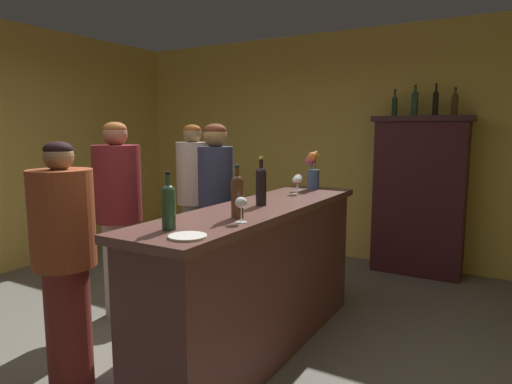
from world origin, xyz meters
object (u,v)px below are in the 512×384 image
(wine_bottle_malbec, at_px, (168,205))
(patron_redhead, at_px, (193,196))
(wine_glass_rear, at_px, (298,179))
(cheese_plate, at_px, (188,236))
(display_bottle_midright, at_px, (455,103))
(patron_in_grey, at_px, (118,213))
(wine_bottle_pinot, at_px, (237,194))
(patron_near_entrance, at_px, (65,257))
(display_bottle_midleft, at_px, (415,102))
(display_cabinet, at_px, (419,193))
(wine_glass_front, at_px, (241,204))
(bar_counter, at_px, (259,279))
(wine_bottle_merlot, at_px, (261,184))
(display_bottle_center, at_px, (436,102))
(wine_glass_mid, at_px, (297,181))
(display_bottle_left, at_px, (395,105))
(flower_arrangement, at_px, (313,170))
(patron_in_navy, at_px, (216,206))

(wine_bottle_malbec, height_order, patron_redhead, patron_redhead)
(wine_glass_rear, distance_m, cheese_plate, 1.82)
(display_bottle_midright, xyz_separation_m, patron_in_grey, (-2.28, -2.50, -0.97))
(wine_bottle_pinot, distance_m, display_bottle_midright, 3.06)
(patron_near_entrance, bearing_deg, wine_bottle_pinot, -7.56)
(cheese_plate, bearing_deg, display_bottle_midright, 77.02)
(cheese_plate, distance_m, display_bottle_midleft, 3.54)
(display_bottle_midleft, bearing_deg, wine_glass_rear, -111.13)
(display_cabinet, height_order, patron_near_entrance, display_cabinet)
(cheese_plate, relative_size, patron_redhead, 0.12)
(display_bottle_midright, height_order, patron_near_entrance, display_bottle_midright)
(display_bottle_midleft, bearing_deg, wine_glass_front, -96.71)
(bar_counter, relative_size, display_cabinet, 1.34)
(wine_bottle_malbec, bearing_deg, wine_glass_rear, 91.32)
(wine_bottle_merlot, height_order, wine_glass_front, wine_bottle_merlot)
(cheese_plate, height_order, display_bottle_center, display_bottle_center)
(wine_glass_mid, height_order, display_bottle_center, display_bottle_center)
(display_bottle_center, bearing_deg, wine_glass_rear, -117.34)
(display_cabinet, xyz_separation_m, wine_bottle_malbec, (-0.68, -3.33, 0.30))
(display_cabinet, xyz_separation_m, display_bottle_left, (-0.31, 0.00, 0.96))
(display_bottle_left, height_order, display_bottle_midright, display_bottle_left)
(display_bottle_center, height_order, patron_redhead, display_bottle_center)
(display_bottle_midleft, bearing_deg, display_bottle_left, 180.00)
(display_cabinet, bearing_deg, flower_arrangement, -115.02)
(wine_glass_mid, distance_m, patron_redhead, 1.42)
(patron_near_entrance, distance_m, patron_in_grey, 1.07)
(wine_glass_mid, bearing_deg, wine_glass_front, -80.01)
(wine_bottle_pinot, distance_m, wine_glass_mid, 1.10)
(cheese_plate, distance_m, patron_redhead, 2.50)
(wine_glass_mid, bearing_deg, patron_near_entrance, -115.41)
(display_bottle_left, xyz_separation_m, patron_redhead, (-1.70, -1.44, -0.96))
(wine_glass_mid, distance_m, cheese_plate, 1.65)
(patron_near_entrance, bearing_deg, flower_arrangement, 29.78)
(wine_bottle_malbec, height_order, flower_arrangement, flower_arrangement)
(wine_bottle_merlot, xyz_separation_m, flower_arrangement, (-0.03, 0.99, 0.02))
(display_bottle_center, xyz_separation_m, patron_in_grey, (-2.09, -2.50, -0.98))
(wine_bottle_malbec, distance_m, patron_redhead, 2.33)
(wine_glass_front, relative_size, patron_in_navy, 0.09)
(wine_bottle_malbec, xyz_separation_m, patron_redhead, (-1.33, 1.89, -0.30))
(flower_arrangement, xyz_separation_m, cheese_plate, (0.18, -1.99, -0.16))
(display_bottle_left, distance_m, patron_redhead, 2.43)
(wine_glass_mid, bearing_deg, display_bottle_midleft, 72.43)
(wine_glass_mid, distance_m, display_bottle_midright, 2.14)
(display_cabinet, distance_m, patron_near_entrance, 3.71)
(flower_arrangement, distance_m, cheese_plate, 2.01)
(flower_arrangement, bearing_deg, bar_counter, -88.34)
(display_bottle_midleft, bearing_deg, wine_glass_mid, -107.57)
(flower_arrangement, bearing_deg, display_bottle_left, 75.91)
(bar_counter, bearing_deg, wine_glass_rear, 95.82)
(display_bottle_left, height_order, patron_in_grey, display_bottle_left)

